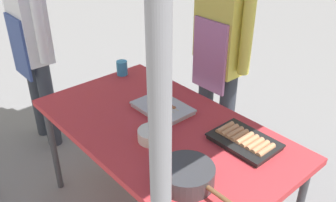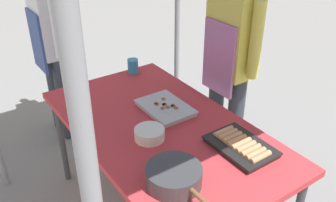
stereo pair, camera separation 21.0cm
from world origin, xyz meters
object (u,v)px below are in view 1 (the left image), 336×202
(stall_table, at_px, (162,133))
(tray_grilled_sausages, at_px, (244,141))
(vendor_woman, at_px, (219,53))
(customer_nearby, at_px, (32,45))
(tray_meat_skewers, at_px, (163,108))
(cooking_wok, at_px, (187,175))
(drink_cup_near_edge, at_px, (122,68))
(condiment_bowl, at_px, (153,135))

(stall_table, bearing_deg, tray_grilled_sausages, 27.33)
(stall_table, relative_size, vendor_woman, 1.00)
(tray_grilled_sausages, xyz_separation_m, customer_nearby, (-1.83, -0.39, 0.12))
(tray_meat_skewers, relative_size, cooking_wok, 0.84)
(tray_grilled_sausages, xyz_separation_m, cooking_wok, (0.02, -0.45, 0.03))
(stall_table, relative_size, drink_cup_near_edge, 14.76)
(tray_meat_skewers, bearing_deg, tray_grilled_sausages, 10.39)
(drink_cup_near_edge, distance_m, vendor_woman, 0.73)
(stall_table, relative_size, cooking_wok, 3.74)
(cooking_wok, distance_m, drink_cup_near_edge, 1.27)
(cooking_wok, relative_size, condiment_bowl, 2.52)
(condiment_bowl, relative_size, customer_nearby, 0.11)
(customer_nearby, bearing_deg, condiment_bowl, 1.62)
(customer_nearby, bearing_deg, tray_meat_skewers, 12.83)
(stall_table, xyz_separation_m, customer_nearby, (-1.40, -0.17, 0.19))
(cooking_wok, height_order, customer_nearby, customer_nearby)
(condiment_bowl, bearing_deg, tray_grilled_sausages, 44.32)
(drink_cup_near_edge, bearing_deg, tray_meat_skewers, -10.48)
(condiment_bowl, bearing_deg, drink_cup_near_edge, 156.12)
(tray_meat_skewers, relative_size, drink_cup_near_edge, 3.30)
(tray_grilled_sausages, relative_size, tray_meat_skewers, 1.00)
(drink_cup_near_edge, bearing_deg, tray_grilled_sausages, -0.36)
(cooking_wok, bearing_deg, drink_cup_near_edge, 158.87)
(vendor_woman, bearing_deg, stall_table, 106.59)
(vendor_woman, bearing_deg, customer_nearby, 37.30)
(vendor_woman, distance_m, customer_nearby, 1.48)
(tray_grilled_sausages, relative_size, cooking_wok, 0.84)
(tray_grilled_sausages, relative_size, condiment_bowl, 2.11)
(stall_table, distance_m, vendor_woman, 0.80)
(tray_grilled_sausages, bearing_deg, cooking_wok, -87.94)
(cooking_wok, bearing_deg, vendor_woman, 124.89)
(condiment_bowl, bearing_deg, customer_nearby, -178.38)
(stall_table, bearing_deg, customer_nearby, -173.15)
(tray_grilled_sausages, distance_m, customer_nearby, 1.88)
(stall_table, height_order, condiment_bowl, condiment_bowl)
(tray_meat_skewers, relative_size, customer_nearby, 0.24)
(condiment_bowl, bearing_deg, vendor_woman, 108.84)
(vendor_woman, relative_size, customer_nearby, 1.05)
(vendor_woman, bearing_deg, tray_meat_skewers, 97.95)
(condiment_bowl, xyz_separation_m, drink_cup_near_edge, (-0.81, 0.36, 0.02))
(condiment_bowl, bearing_deg, tray_meat_skewers, 130.06)
(drink_cup_near_edge, bearing_deg, customer_nearby, -149.04)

